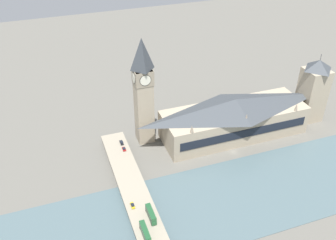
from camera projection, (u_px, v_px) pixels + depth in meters
name	position (u px, v px, depth m)	size (l,w,h in m)	color
ground_plane	(234.00, 152.00, 229.12)	(600.00, 600.00, 0.00)	#605E56
river_water	(264.00, 189.00, 202.55)	(55.55, 360.00, 0.30)	#4C6066
parliament_hall	(234.00, 117.00, 237.97)	(29.90, 92.56, 26.37)	tan
clock_tower	(143.00, 90.00, 220.67)	(11.33, 11.33, 68.35)	tan
victoria_tower	(313.00, 90.00, 249.17)	(15.01, 15.01, 47.89)	tan
road_bridge	(144.00, 217.00, 181.79)	(143.11, 14.13, 4.63)	gray
double_decker_bus_lead	(151.00, 214.00, 178.53)	(10.80, 2.56, 4.77)	#235B33
double_decker_bus_rear	(145.00, 232.00, 169.32)	(11.59, 2.51, 4.89)	#235B33
car_northbound_lead	(133.00, 205.00, 185.74)	(4.23, 1.75, 1.37)	gold
car_northbound_mid	(124.00, 149.00, 223.49)	(3.82, 1.86, 1.35)	maroon
car_southbound_lead	(122.00, 143.00, 228.61)	(4.39, 1.81, 1.50)	black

